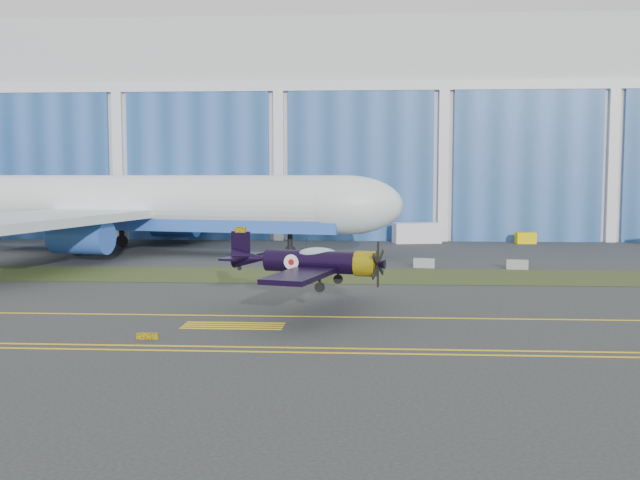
# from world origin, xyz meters

# --- Properties ---
(ground) EXTENTS (260.00, 260.00, 0.00)m
(ground) POSITION_xyz_m (0.00, 0.00, 0.00)
(ground) COLOR #363838
(ground) RESTS_ON ground
(grass_median) EXTENTS (260.00, 10.00, 0.02)m
(grass_median) POSITION_xyz_m (0.00, 14.00, 0.02)
(grass_median) COLOR #475128
(grass_median) RESTS_ON ground
(hangar) EXTENTS (220.00, 45.70, 30.00)m
(hangar) POSITION_xyz_m (0.00, 71.79, 14.96)
(hangar) COLOR silver
(hangar) RESTS_ON ground
(taxiway_centreline) EXTENTS (200.00, 0.20, 0.02)m
(taxiway_centreline) POSITION_xyz_m (0.00, -5.00, 0.01)
(taxiway_centreline) COLOR yellow
(taxiway_centreline) RESTS_ON ground
(edge_line_near) EXTENTS (80.00, 0.20, 0.02)m
(edge_line_near) POSITION_xyz_m (0.00, -14.50, 0.01)
(edge_line_near) COLOR yellow
(edge_line_near) RESTS_ON ground
(edge_line_far) EXTENTS (80.00, 0.20, 0.02)m
(edge_line_far) POSITION_xyz_m (0.00, -13.50, 0.01)
(edge_line_far) COLOR yellow
(edge_line_far) RESTS_ON ground
(hold_short_ladder) EXTENTS (6.00, 2.40, 0.02)m
(hold_short_ladder) POSITION_xyz_m (-18.00, -8.10, 0.01)
(hold_short_ladder) COLOR yellow
(hold_short_ladder) RESTS_ON ground
(guard_board_left) EXTENTS (1.20, 0.15, 0.35)m
(guard_board_left) POSITION_xyz_m (-22.00, -12.00, 0.17)
(guard_board_left) COLOR yellow
(guard_board_left) RESTS_ON ground
(warbird) EXTENTS (15.07, 16.77, 4.20)m
(warbird) POSITION_xyz_m (-13.69, -3.69, 3.34)
(warbird) COLOR black
(warbird) RESTS_ON ground
(jetliner) EXTENTS (82.28, 73.66, 25.08)m
(jetliner) POSITION_xyz_m (-37.99, 33.27, 12.54)
(jetliner) COLOR white
(jetliner) RESTS_ON ground
(shipping_container) EXTENTS (6.45, 3.67, 2.63)m
(shipping_container) POSITION_xyz_m (-3.61, 46.35, 1.32)
(shipping_container) COLOR white
(shipping_container) RESTS_ON ground
(tug) EXTENTS (2.55, 1.67, 1.44)m
(tug) POSITION_xyz_m (10.40, 46.42, 0.72)
(tug) COLOR #FFDC00
(tug) RESTS_ON ground
(barrier_a) EXTENTS (2.07, 0.91, 0.90)m
(barrier_a) POSITION_xyz_m (-4.62, 20.29, 0.45)
(barrier_a) COLOR gray
(barrier_a) RESTS_ON ground
(barrier_b) EXTENTS (2.06, 0.83, 0.90)m
(barrier_b) POSITION_xyz_m (4.06, 19.68, 0.45)
(barrier_b) COLOR gray
(barrier_b) RESTS_ON ground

